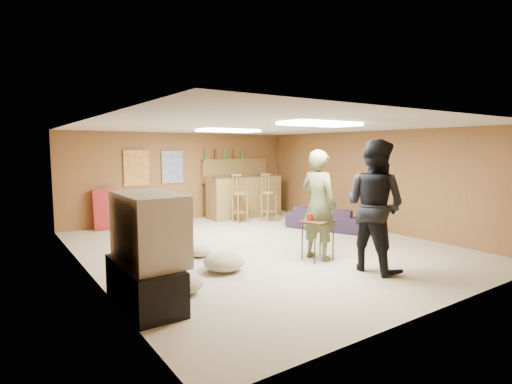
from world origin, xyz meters
TOP-DOWN VIEW (x-y plane):
  - ground at (0.00, 0.00)m, footprint 7.00×7.00m
  - ceiling at (0.00, 0.00)m, footprint 6.00×7.00m
  - wall_back at (0.00, 3.50)m, footprint 6.00×0.02m
  - wall_front at (0.00, -3.50)m, footprint 6.00×0.02m
  - wall_left at (-3.00, 0.00)m, footprint 0.02×7.00m
  - wall_right at (3.00, 0.00)m, footprint 0.02×7.00m
  - tv_stand at (-2.72, -1.50)m, footprint 0.55×1.30m
  - dvd_box at (-2.50, -1.50)m, footprint 0.35×0.50m
  - tv_body at (-2.65, -1.50)m, footprint 0.60×1.10m
  - tv_screen at (-2.34, -1.50)m, footprint 0.02×0.95m
  - bar_counter at (1.50, 2.95)m, footprint 2.00×0.60m
  - bar_lip at (1.50, 2.70)m, footprint 2.10×0.12m
  - bar_shelf at (1.50, 3.40)m, footprint 2.00×0.18m
  - bar_backing at (1.50, 3.42)m, footprint 2.00×0.14m
  - poster_left at (-1.20, 3.46)m, footprint 0.60×0.03m
  - poster_right at (-0.30, 3.46)m, footprint 0.55×0.03m
  - folding_chair_stack at (-2.00, 3.30)m, footprint 0.50×0.26m
  - ceiling_panel_front at (0.00, -1.50)m, footprint 1.20×0.60m
  - ceiling_panel_back at (0.00, 1.20)m, footprint 1.20×0.60m
  - person_olive at (0.29, -1.18)m, footprint 0.55×0.73m
  - person_black at (0.55, -2.09)m, footprint 0.83×1.02m
  - sofa at (2.13, 0.51)m, footprint 1.32×1.86m
  - tray_table at (0.24, -1.24)m, footprint 0.59×0.52m
  - cup_red_near at (0.09, -1.19)m, footprint 0.11×0.11m
  - cup_red_far at (0.31, -1.32)m, footprint 0.09×0.09m
  - cup_blue at (0.38, -1.11)m, footprint 0.10×0.10m
  - bar_stool_left at (0.98, 2.33)m, footprint 0.45×0.45m
  - bar_stool_right at (1.66, 2.07)m, footprint 0.46×0.46m
  - cushion_near_tv at (-1.32, -0.88)m, footprint 0.65×0.65m
  - cushion_mid at (-1.26, 0.04)m, footprint 0.53×0.53m
  - cushion_far at (-2.21, -1.38)m, footprint 0.68×0.68m
  - bottle_row at (1.16, 3.38)m, footprint 1.20×0.08m

SIDE VIEW (x-z plane):
  - ground at x=0.00m, z-range 0.00..0.00m
  - cushion_mid at x=-1.26m, z-range 0.00..0.18m
  - cushion_far at x=-2.21m, z-range 0.00..0.24m
  - cushion_near_tv at x=-1.32m, z-range 0.00..0.28m
  - dvd_box at x=-2.50m, z-range 0.11..0.19m
  - tv_stand at x=-2.72m, z-range 0.00..0.50m
  - sofa at x=2.13m, z-range 0.00..0.51m
  - tray_table at x=0.24m, z-range 0.00..0.65m
  - folding_chair_stack at x=-2.00m, z-range -0.01..0.91m
  - bar_stool_left at x=0.98m, z-range 0.00..1.10m
  - bar_counter at x=1.50m, z-range 0.00..1.10m
  - bar_stool_right at x=1.66m, z-range 0.00..1.33m
  - cup_blue at x=0.38m, z-range 0.65..0.76m
  - cup_red_far at x=0.31m, z-range 0.65..0.77m
  - cup_red_near at x=0.09m, z-range 0.65..0.77m
  - person_olive at x=0.29m, z-range 0.00..1.79m
  - tv_body at x=-2.65m, z-range 0.50..1.30m
  - tv_screen at x=-2.34m, z-range 0.57..1.23m
  - person_black at x=0.55m, z-range 0.00..1.94m
  - wall_back at x=0.00m, z-range 0.00..2.20m
  - wall_front at x=0.00m, z-range 0.00..2.20m
  - wall_left at x=-3.00m, z-range 0.00..2.20m
  - wall_right at x=3.00m, z-range 0.00..2.20m
  - bar_lip at x=1.50m, z-range 1.08..1.12m
  - bar_backing at x=1.50m, z-range 0.90..1.50m
  - poster_left at x=-1.20m, z-range 0.93..1.78m
  - poster_right at x=-0.30m, z-range 0.95..1.75m
  - bar_shelf at x=1.50m, z-range 1.48..1.52m
  - bottle_row at x=1.16m, z-range 1.52..1.78m
  - ceiling_panel_front at x=0.00m, z-range 2.15..2.19m
  - ceiling_panel_back at x=0.00m, z-range 2.15..2.19m
  - ceiling at x=0.00m, z-range 2.19..2.21m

